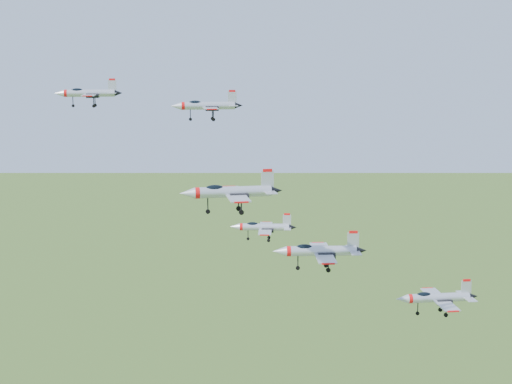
{
  "coord_description": "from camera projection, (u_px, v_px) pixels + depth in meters",
  "views": [
    {
      "loc": [
        8.64,
        -108.88,
        154.77
      ],
      "look_at": [
        2.07,
        -0.48,
        134.76
      ],
      "focal_mm": 50.0,
      "sensor_mm": 36.0,
      "label": 1
    }
  ],
  "objects": [
    {
      "name": "jet_lead",
      "position": [
        87.0,
        93.0,
        125.15
      ],
      "size": [
        11.9,
        9.97,
        3.19
      ],
      "rotation": [
        0.0,
        0.0,
        0.17
      ],
      "color": "#B3B7C0"
    },
    {
      "name": "jet_right_high",
      "position": [
        230.0,
        192.0,
        92.25
      ],
      "size": [
        13.44,
        11.36,
        3.62
      ],
      "rotation": [
        0.0,
        0.0,
        0.23
      ],
      "color": "#B3B7C0"
    },
    {
      "name": "jet_left_high",
      "position": [
        206.0,
        106.0,
        112.5
      ],
      "size": [
        11.44,
        9.63,
        3.07
      ],
      "rotation": [
        0.0,
        0.0,
        0.21
      ],
      "color": "#B3B7C0"
    },
    {
      "name": "jet_right_low",
      "position": [
        318.0,
        251.0,
        101.68
      ],
      "size": [
        13.62,
        11.31,
        3.64
      ],
      "rotation": [
        0.0,
        0.0,
        0.1
      ],
      "color": "#B3B7C0"
    },
    {
      "name": "jet_left_low",
      "position": [
        262.0,
        227.0,
        117.11
      ],
      "size": [
        11.01,
        9.04,
        2.95
      ],
      "rotation": [
        0.0,
        0.0,
        0.01
      ],
      "color": "#B3B7C0"
    },
    {
      "name": "jet_trail",
      "position": [
        436.0,
        298.0,
        113.61
      ],
      "size": [
        13.61,
        11.4,
        3.65
      ],
      "rotation": [
        0.0,
        0.0,
        0.17
      ],
      "color": "#B3B7C0"
    }
  ]
}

